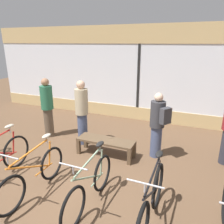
{
  "coord_description": "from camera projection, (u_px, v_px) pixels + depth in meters",
  "views": [
    {
      "loc": [
        2.06,
        -2.94,
        2.66
      ],
      "look_at": [
        0.0,
        1.92,
        0.95
      ],
      "focal_mm": 35.0,
      "sensor_mm": 36.0,
      "label": 1
    }
  ],
  "objects": [
    {
      "name": "ground_plane",
      "position": [
        73.0,
        188.0,
        4.16
      ],
      "size": [
        24.0,
        24.0,
        0.0
      ],
      "primitive_type": "plane",
      "color": "brown"
    },
    {
      "name": "customer_mid_floor",
      "position": [
        47.0,
        107.0,
        6.2
      ],
      "size": [
        0.44,
        0.44,
        1.71
      ],
      "color": "brown",
      "rests_on": "ground_plane"
    },
    {
      "name": "customer_near_bench",
      "position": [
        158.0,
        124.0,
        5.06
      ],
      "size": [
        0.56,
        0.51,
        1.57
      ],
      "color": "#424C6B",
      "rests_on": "ground_plane"
    },
    {
      "name": "shop_back_wall",
      "position": [
        139.0,
        73.0,
        7.37
      ],
      "size": [
        12.0,
        0.08,
        3.2
      ],
      "color": "tan",
      "rests_on": "ground_plane"
    },
    {
      "name": "display_bench",
      "position": [
        106.0,
        142.0,
        5.26
      ],
      "size": [
        1.4,
        0.44,
        0.42
      ],
      "color": "brown",
      "rests_on": "ground_plane"
    },
    {
      "name": "customer_by_window",
      "position": [
        82.0,
        111.0,
        5.73
      ],
      "size": [
        0.47,
        0.47,
        1.73
      ],
      "color": "#424C6B",
      "rests_on": "ground_plane"
    },
    {
      "name": "bicycle_right",
      "position": [
        151.0,
        203.0,
        3.19
      ],
      "size": [
        0.46,
        1.75,
        1.06
      ],
      "color": "black",
      "rests_on": "ground_plane"
    },
    {
      "name": "bicycle_center_left",
      "position": [
        34.0,
        175.0,
        3.92
      ],
      "size": [
        0.46,
        1.72,
        1.01
      ],
      "color": "black",
      "rests_on": "ground_plane"
    },
    {
      "name": "bicycle_center_right",
      "position": [
        90.0,
        186.0,
        3.61
      ],
      "size": [
        0.46,
        1.66,
        1.02
      ],
      "color": "black",
      "rests_on": "ground_plane"
    }
  ]
}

